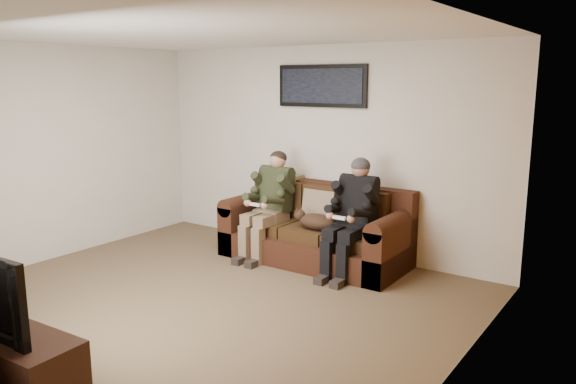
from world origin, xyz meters
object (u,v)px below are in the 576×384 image
Objects in this scene: framed_poster at (322,86)px; sofa at (317,232)px; person_left at (270,198)px; person_right at (353,210)px; tv_stand at (1,358)px; cat at (315,221)px.

sofa is at bearing -62.59° from framed_poster.
framed_poster reaches higher than sofa.
person_right is (1.16, 0.00, 0.00)m from person_left.
person_left is at bearing 91.56° from tv_stand.
framed_poster is (0.38, 0.57, 1.36)m from person_left.
framed_poster is (-0.20, 0.39, 1.75)m from sofa.
sofa is at bearing 82.59° from tv_stand.
person_left is at bearing -179.98° from person_right.
tv_stand is (-0.11, -4.17, -1.88)m from framed_poster.
framed_poster is at bearing 117.41° from sofa.
cat is at bearing -3.41° from person_left.
sofa is 3.80m from tv_stand.
sofa is 1.60× the size of tv_stand.
cat is 0.53× the size of framed_poster.
person_left is 1.53m from framed_poster.
framed_poster is 4.57m from tv_stand.
person_left is 1.04× the size of framed_poster.
cat is (0.69, -0.04, -0.19)m from person_left.
cat is 3.59m from tv_stand.
framed_poster is (-0.78, 0.57, 1.36)m from person_right.
tv_stand is at bearing -85.77° from person_left.
sofa is 0.72m from person_right.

